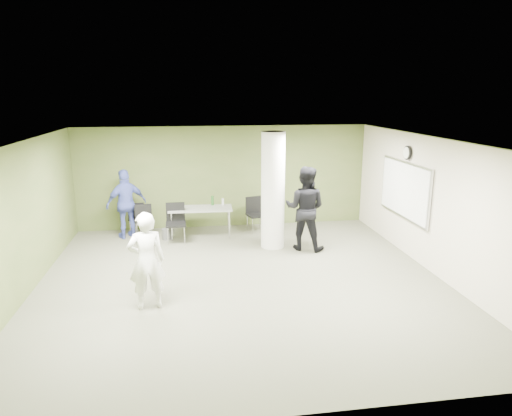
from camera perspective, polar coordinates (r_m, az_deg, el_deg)
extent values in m
plane|color=#4F4E3E|center=(9.25, -1.80, -9.11)|extent=(8.00, 8.00, 0.00)
plane|color=white|center=(8.54, -1.94, 8.41)|extent=(8.00, 8.00, 0.00)
cube|color=#4C5E2C|center=(12.68, -4.00, 3.89)|extent=(8.00, 2.80, 0.02)
cube|color=#4C5E2C|center=(9.25, -27.32, -1.57)|extent=(0.02, 8.00, 2.80)
cube|color=beige|center=(10.06, 21.39, 0.22)|extent=(0.02, 8.00, 2.80)
cylinder|color=silver|center=(10.87, 2.13, 2.18)|extent=(0.56, 0.56, 2.80)
cube|color=silver|center=(11.04, 18.07, 2.20)|extent=(0.04, 2.30, 1.30)
cube|color=white|center=(11.02, 17.95, 2.19)|extent=(0.02, 2.20, 1.20)
cylinder|color=black|center=(10.90, 18.41, 6.57)|extent=(0.05, 0.32, 0.32)
cylinder|color=white|center=(10.89, 18.27, 6.57)|extent=(0.02, 0.26, 0.26)
cube|color=gray|center=(11.90, -6.96, -0.07)|extent=(1.66, 0.78, 0.04)
cylinder|color=silver|center=(11.76, -10.49, -2.32)|extent=(0.04, 0.04, 0.73)
cylinder|color=silver|center=(11.73, -3.34, -2.14)|extent=(0.04, 0.04, 0.73)
cylinder|color=silver|center=(12.30, -10.30, -1.57)|extent=(0.04, 0.04, 0.73)
cylinder|color=silver|center=(12.28, -3.48, -1.40)|extent=(0.04, 0.04, 0.73)
cylinder|color=#20511B|center=(12.12, -5.46, 0.95)|extent=(0.07, 0.07, 0.25)
cylinder|color=#B2B2B7|center=(12.10, -4.17, 0.78)|extent=(0.06, 0.06, 0.18)
cylinder|color=#4C4C4C|center=(11.96, -11.09, -3.20)|extent=(0.24, 0.24, 0.28)
cube|color=black|center=(12.30, -13.97, -1.44)|extent=(0.53, 0.53, 0.05)
cube|color=black|center=(12.04, -13.92, -0.57)|extent=(0.42, 0.13, 0.44)
cylinder|color=silver|center=(12.56, -13.19, -2.15)|extent=(0.02, 0.02, 0.42)
cylinder|color=silver|center=(12.52, -14.86, -2.30)|extent=(0.02, 0.02, 0.42)
cylinder|color=silver|center=(12.21, -12.94, -2.61)|extent=(0.02, 0.02, 0.42)
cylinder|color=silver|center=(12.17, -14.66, -2.77)|extent=(0.02, 0.02, 0.42)
cube|color=black|center=(12.60, -14.69, -1.17)|extent=(0.47, 0.47, 0.05)
cube|color=black|center=(12.35, -14.76, -0.35)|extent=(0.42, 0.08, 0.42)
cylinder|color=silver|center=(12.83, -13.83, -1.87)|extent=(0.02, 0.02, 0.41)
cylinder|color=silver|center=(12.83, -15.43, -1.97)|extent=(0.02, 0.02, 0.41)
cylinder|color=silver|center=(12.48, -13.81, -2.31)|extent=(0.02, 0.02, 0.41)
cylinder|color=silver|center=(12.49, -15.45, -2.41)|extent=(0.02, 0.02, 0.41)
cube|color=black|center=(11.56, -9.99, -2.00)|extent=(0.50, 0.50, 0.05)
cube|color=black|center=(11.71, -10.04, -0.45)|extent=(0.47, 0.05, 0.48)
cylinder|color=silver|center=(11.45, -10.96, -3.52)|extent=(0.02, 0.02, 0.46)
cylinder|color=silver|center=(11.44, -8.93, -3.44)|extent=(0.02, 0.02, 0.46)
cylinder|color=silver|center=(11.83, -10.91, -2.93)|extent=(0.02, 0.02, 0.46)
cylinder|color=silver|center=(11.83, -8.95, -2.86)|extent=(0.02, 0.02, 0.46)
cube|color=black|center=(12.33, 0.04, -0.90)|extent=(0.56, 0.56, 0.05)
cube|color=black|center=(12.45, -0.34, 0.45)|extent=(0.44, 0.15, 0.45)
cylinder|color=silver|center=(12.15, -0.42, -2.28)|extent=(0.02, 0.02, 0.43)
cylinder|color=silver|center=(12.30, 1.21, -2.08)|extent=(0.02, 0.02, 0.43)
cylinder|color=silver|center=(12.49, -1.11, -1.82)|extent=(0.02, 0.02, 0.43)
cylinder|color=silver|center=(12.63, 0.49, -1.63)|extent=(0.02, 0.02, 0.43)
imported|color=white|center=(8.07, -13.51, -6.45)|extent=(0.69, 0.51, 1.73)
imported|color=black|center=(10.85, 6.15, -0.04)|extent=(1.22, 1.12, 2.01)
imported|color=#4552AC|center=(12.16, -15.89, 0.50)|extent=(1.13, 0.87, 1.79)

